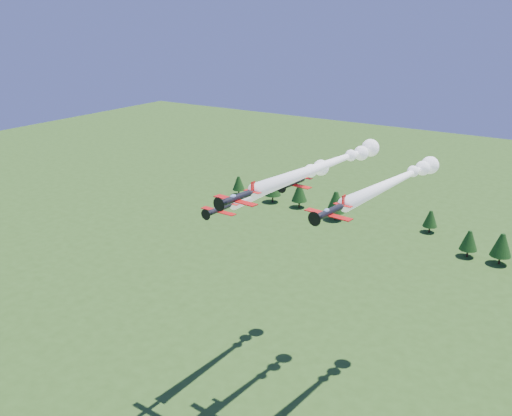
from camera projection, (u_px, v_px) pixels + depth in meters
The scene contains 5 objects.
plane_lead at pixel (329, 163), 108.55m from camera, with size 10.17×48.99×3.70m.
plane_left at pixel (289, 180), 122.90m from camera, with size 7.51×42.20×3.70m.
plane_right at pixel (399, 179), 109.01m from camera, with size 10.43×44.21×3.70m.
plane_slot at pixel (294, 182), 103.39m from camera, with size 7.58×8.23×2.66m.
treeline at pixel (412, 219), 202.02m from camera, with size 174.77×20.97×11.29m.
Camera 1 is at (49.11, -77.91, 76.38)m, focal length 40.00 mm.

